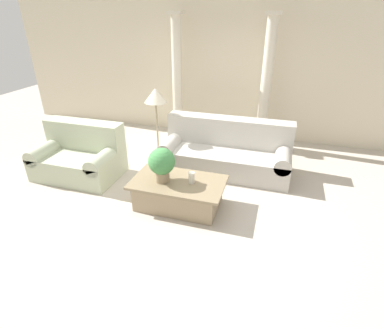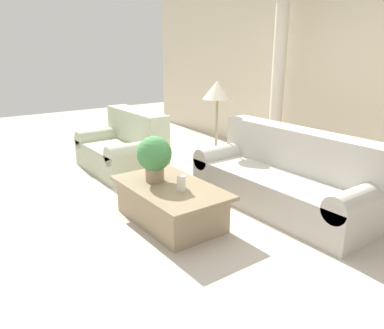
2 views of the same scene
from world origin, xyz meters
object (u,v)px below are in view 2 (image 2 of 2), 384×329
sofa_long (286,178)px  loveseat (125,147)px  floor_lamp (217,94)px  coffee_table (170,203)px  potted_plant (154,156)px

sofa_long → loveseat: 2.60m
sofa_long → floor_lamp: floor_lamp is taller
sofa_long → coffee_table: (-0.44, -1.37, -0.14)m
coffee_table → floor_lamp: 1.93m
loveseat → potted_plant: potted_plant is taller
coffee_table → potted_plant: potted_plant is taller
sofa_long → loveseat: bearing=-159.0°
floor_lamp → potted_plant: bearing=-64.9°
coffee_table → floor_lamp: (-0.90, 1.39, 1.00)m
loveseat → coffee_table: loveseat is taller
floor_lamp → coffee_table: bearing=-57.1°
loveseat → floor_lamp: 1.68m
coffee_table → loveseat: bearing=167.6°
potted_plant → sofa_long: bearing=65.1°
sofa_long → coffee_table: sofa_long is taller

